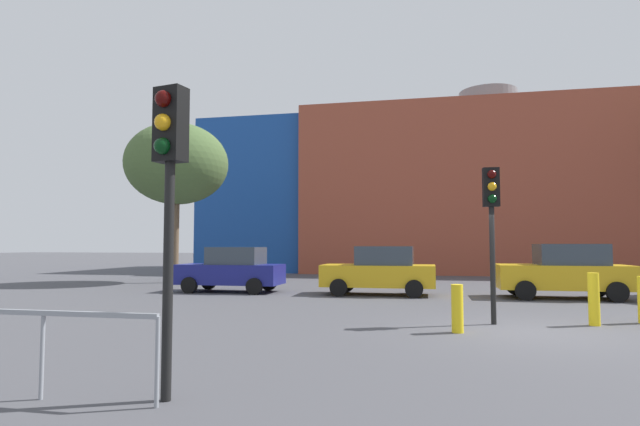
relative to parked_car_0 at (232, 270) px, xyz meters
name	(u,v)px	position (x,y,z in m)	size (l,w,h in m)	color
ground_plane	(531,331)	(9.49, -7.20, -0.86)	(200.00, 200.00, 0.00)	#47474C
building_backdrop	(490,195)	(11.79, 18.77, 4.48)	(39.31, 12.88, 12.70)	#9E4733
parked_car_0	(232,270)	(0.00, 0.00, 0.00)	(3.98, 1.95, 1.72)	navy
parked_car_1	(380,271)	(5.70, 0.00, 0.02)	(4.06, 1.99, 1.76)	gold
parked_car_2	(565,271)	(11.94, 0.00, 0.06)	(4.24, 2.08, 1.84)	gold
traffic_light_near_left	(169,168)	(4.39, -13.16, 1.86)	(0.40, 0.39, 3.68)	black
traffic_light_island	(492,208)	(8.85, -6.41, 1.78)	(0.37, 0.37, 3.59)	black
bare_tree_1	(177,164)	(-4.47, 3.98, 4.88)	(4.94, 4.94, 7.73)	brown
bollard_yellow_0	(457,309)	(7.98, -7.70, -0.36)	(0.24, 0.24, 0.99)	yellow
bollard_yellow_1	(594,299)	(11.03, -6.12, -0.27)	(0.24, 0.24, 1.18)	yellow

